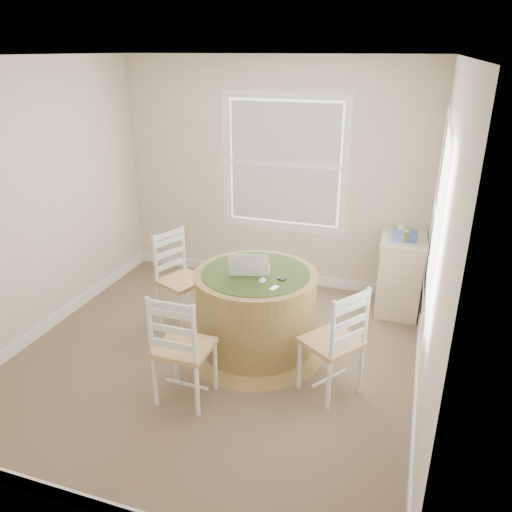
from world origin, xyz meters
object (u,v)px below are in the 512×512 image
(laptop, at_px, (250,269))
(corner_chest, at_px, (400,274))
(round_table, at_px, (256,309))
(chair_near, at_px, (184,347))
(chair_left, at_px, (182,280))
(chair_right, at_px, (332,341))

(laptop, bearing_deg, corner_chest, -150.47)
(round_table, height_order, corner_chest, corner_chest)
(chair_near, bearing_deg, corner_chest, -125.44)
(chair_left, bearing_deg, chair_near, -130.30)
(chair_right, relative_size, corner_chest, 1.14)
(chair_left, relative_size, chair_right, 1.00)
(chair_right, distance_m, laptop, 0.98)
(laptop, bearing_deg, chair_right, 140.20)
(laptop, bearing_deg, chair_near, 57.06)
(round_table, height_order, chair_near, chair_near)
(round_table, height_order, chair_left, chair_left)
(chair_left, height_order, chair_near, same)
(corner_chest, bearing_deg, chair_right, -106.61)
(round_table, height_order, chair_right, chair_right)
(round_table, distance_m, chair_left, 0.92)
(round_table, bearing_deg, chair_right, -7.06)
(round_table, relative_size, laptop, 3.11)
(chair_near, distance_m, laptop, 0.94)
(round_table, relative_size, chair_right, 1.36)
(chair_left, height_order, laptop, laptop)
(chair_near, height_order, chair_right, same)
(chair_right, bearing_deg, corner_chest, -159.87)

